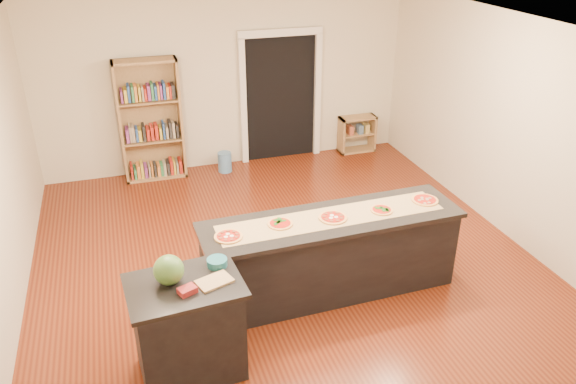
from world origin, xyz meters
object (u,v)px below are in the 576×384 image
object	(u,v)px
bookshelf	(151,121)
waste_bin	(225,162)
side_counter	(188,328)
watermelon	(169,270)
low_shelf	(357,134)
kitchen_island	(331,255)

from	to	relation	value
bookshelf	waste_bin	size ratio (longest dim) A/B	5.78
side_counter	watermelon	bearing A→B (deg)	148.66
low_shelf	waste_bin	bearing A→B (deg)	-176.22
kitchen_island	side_counter	size ratio (longest dim) A/B	2.87
bookshelf	low_shelf	world-z (taller)	bookshelf
low_shelf	waste_bin	xyz separation A→B (m)	(-2.44, -0.16, -0.16)
side_counter	low_shelf	size ratio (longest dim) A/B	1.54
bookshelf	low_shelf	xyz separation A→B (m)	(3.54, 0.03, -0.63)
kitchen_island	low_shelf	world-z (taller)	kitchen_island
side_counter	bookshelf	xyz separation A→B (m)	(0.12, 4.48, 0.46)
side_counter	watermelon	size ratio (longest dim) A/B	3.75
low_shelf	bookshelf	bearing A→B (deg)	-179.49
side_counter	low_shelf	bearing A→B (deg)	46.64
low_shelf	waste_bin	size ratio (longest dim) A/B	1.95
bookshelf	waste_bin	bearing A→B (deg)	-6.67
low_shelf	watermelon	world-z (taller)	watermelon
bookshelf	low_shelf	size ratio (longest dim) A/B	2.96
low_shelf	watermelon	size ratio (longest dim) A/B	2.43
waste_bin	watermelon	xyz separation A→B (m)	(-1.34, -4.29, 0.95)
bookshelf	waste_bin	distance (m)	1.37
side_counter	bookshelf	world-z (taller)	bookshelf
side_counter	waste_bin	distance (m)	4.53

